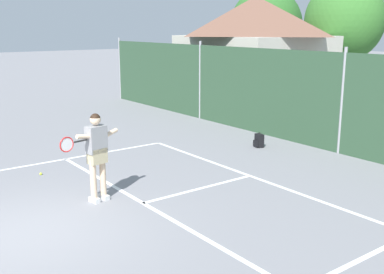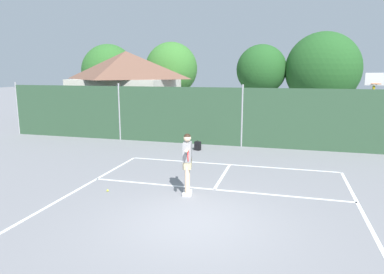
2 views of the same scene
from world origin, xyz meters
name	(u,v)px [view 1 (image 1 of 2)]	position (x,y,z in m)	size (l,w,h in m)	color
ground_plane	(22,234)	(0.00, 0.00, 0.00)	(120.00, 120.00, 0.00)	gray
court_markings	(57,225)	(0.00, 0.65, 0.00)	(8.30, 11.10, 0.01)	white
chainlink_fence	(342,104)	(0.00, 9.00, 1.43)	(26.09, 0.09, 3.00)	#2D4C33
clubhouse_building	(255,48)	(-8.25, 13.59, 2.54)	(6.35, 5.81, 4.91)	beige
tennis_player	(96,149)	(-0.68, 1.81, 1.11)	(0.43, 1.40, 1.85)	silver
tennis_ball	(41,174)	(-3.12, 1.43, 0.03)	(0.07, 0.07, 0.07)	#CCE033
backpack_black	(259,141)	(-1.86, 7.65, 0.19)	(0.32, 0.30, 0.46)	black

